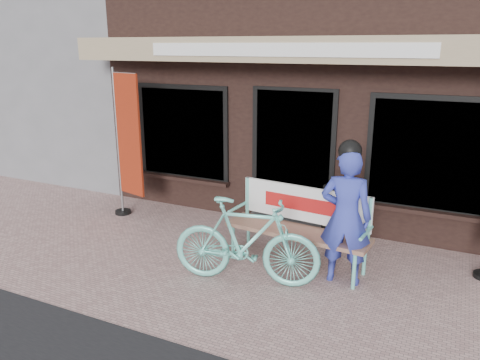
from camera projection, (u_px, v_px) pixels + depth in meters
The scene contains 8 objects.
ground at pixel (238, 277), 5.90m from camera, with size 70.00×70.00×0.00m, color tan.
storefront at pixel (344, 36), 9.37m from camera, with size 7.00×6.77×6.00m.
neighbor_left_near at pixel (52, 31), 13.27m from camera, with size 10.00×7.00×6.40m, color slate.
bench at pixel (300, 220), 6.11m from camera, with size 1.94×0.67×1.03m.
person at pixel (346, 214), 5.56m from camera, with size 0.65×0.46×1.78m.
bicycle at pixel (246, 241), 5.62m from camera, with size 0.51×1.80×1.08m, color #70DBCA.
nobori_red at pixel (127, 143), 7.60m from camera, with size 0.74×0.33×2.48m.
menu_stand at pixel (336, 216), 6.72m from camera, with size 0.44×0.20×0.88m.
Camera 1 is at (2.30, -4.80, 2.81)m, focal length 35.00 mm.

